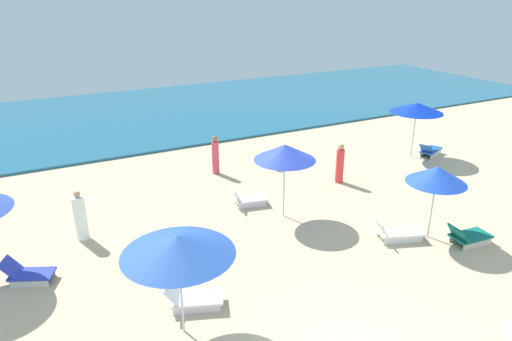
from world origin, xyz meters
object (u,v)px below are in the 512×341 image
Objects in this scene: umbrella_1 at (285,152)px; lounge_chair_3_1 at (468,236)px; lounge_chair_3_0 at (397,232)px; beachgoer_0 at (340,164)px; lounge_chair_2_0 at (192,298)px; beachgoer_1 at (215,156)px; umbrella_2 at (178,245)px; beachgoer_2 at (80,217)px; umbrella_4 at (417,108)px; lounge_chair_4_0 at (430,151)px; beach_ball_0 at (278,166)px; lounge_chair_1_0 at (248,199)px; umbrella_3 at (437,175)px; lounge_chair_0_0 at (27,273)px.

umbrella_1 is 1.89× the size of lounge_chair_3_1.
beachgoer_0 is at bearing 5.46° from lounge_chair_3_0.
lounge_chair_2_0 is 0.94× the size of beachgoer_1.
umbrella_2 is 2.20m from lounge_chair_2_0.
umbrella_4 is at bearing -73.68° from beachgoer_2.
beachgoer_1 is (-9.76, 2.62, 0.53)m from lounge_chair_4_0.
lounge_chair_3_0 is 0.97× the size of beachgoer_1.
beachgoer_2 reaches higher than beach_ball_0.
lounge_chair_2_0 is 5.14m from beachgoer_2.
umbrella_4 reaches higher than beachgoer_1.
lounge_chair_3_1 is 10.11m from beachgoer_1.
lounge_chair_1_0 is 0.83× the size of beachgoer_2.
umbrella_3 is at bearing -86.84° from lounge_chair_3_0.
lounge_chair_0_0 is 0.56× the size of umbrella_2.
lounge_chair_0_0 is 4.66m from lounge_chair_2_0.
beach_ball_0 is (8.39, 2.30, -0.58)m from beachgoer_2.
beachgoer_1 is (7.52, 4.90, 0.54)m from lounge_chair_0_0.
umbrella_3 is 2.15m from lounge_chair_3_0.
beachgoer_0 is at bearing -75.73° from lounge_chair_1_0.
lounge_chair_0_0 is 5.26m from umbrella_2.
umbrella_3 is 1.73× the size of lounge_chair_3_1.
lounge_chair_3_0 is (7.31, 0.89, -2.02)m from umbrella_2.
beachgoer_0 is (8.04, 4.75, 0.52)m from lounge_chair_2_0.
beachgoer_0 is at bearing 10.33° from lounge_chair_3_1.
beachgoer_2 is at bearing 76.79° from beachgoer_0.
lounge_chair_1_0 is at bearing 131.08° from umbrella_3.
umbrella_1 is 1.59× the size of beachgoer_2.
lounge_chair_4_0 is (6.90, 5.16, 0.01)m from lounge_chair_3_0.
umbrella_4 is at bearing -92.06° from beachgoer_0.
beach_ball_0 is at bearing 168.22° from umbrella_4.
beachgoer_2 is at bearing 82.48° from lounge_chair_3_0.
lounge_chair_1_0 is at bearing 168.40° from beachgoer_1.
lounge_chair_4_0 reaches higher than beach_ball_0.
umbrella_3 is (7.86, -0.16, 1.86)m from lounge_chair_2_0.
beach_ball_0 is at bearing 20.64° from beachgoer_0.
beachgoer_1 is (-4.62, 8.98, 0.53)m from lounge_chair_3_1.
umbrella_4 is at bearing -71.40° from lounge_chair_1_0.
umbrella_3 is at bearing -130.93° from umbrella_4.
umbrella_1 reaches higher than lounge_chair_2_0.
umbrella_3 is at bearing 3.97° from umbrella_2.
umbrella_3 is 1.49× the size of lounge_chair_3_0.
umbrella_1 is 1.04× the size of umbrella_2.
beachgoer_2 is (-9.93, 0.01, -0.03)m from beachgoer_0.
lounge_chair_3_0 is 4.71× the size of beach_ball_0.
lounge_chair_2_0 is at bearing 111.57° from lounge_chair_3_0.
umbrella_1 reaches higher than lounge_chair_3_0.
lounge_chair_2_0 reaches higher than lounge_chair_4_0.
umbrella_2 is 1.56× the size of lounge_chair_3_0.
beach_ball_0 is at bearing -117.53° from beachgoer_1.
umbrella_2 reaches higher than lounge_chair_1_0.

